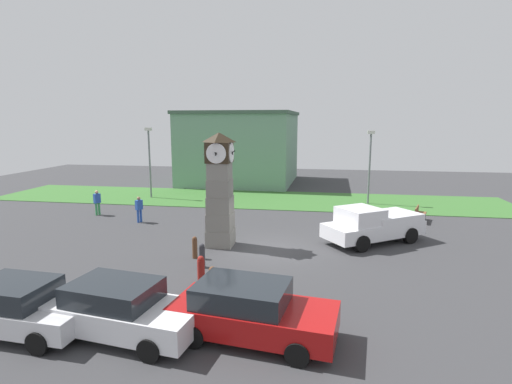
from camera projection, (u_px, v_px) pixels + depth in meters
ground_plane at (269, 249)px, 19.05m from camera, size 66.21×66.21×0.00m
clock_tower at (220, 191)px, 19.18m from camera, size 1.55×1.58×5.52m
bollard_near_tower at (213, 283)px, 13.63m from camera, size 0.29×0.29×1.17m
bollard_mid_row at (201, 268)px, 15.19m from camera, size 0.28×0.28×1.00m
bollard_far_row at (202, 255)px, 16.62m from camera, size 0.26×0.26×1.04m
bollard_end_row at (195, 247)px, 17.74m from camera, size 0.23×0.23×1.00m
car_navy_sedan at (21, 307)px, 11.48m from camera, size 4.05×2.17×1.51m
car_near_tower at (122, 309)px, 11.28m from camera, size 4.59×2.50×1.56m
car_by_building at (251, 311)px, 11.15m from camera, size 4.81×2.57×1.60m
pickup_truck at (373, 224)px, 20.01m from camera, size 5.37×4.61×1.85m
bench at (419, 213)px, 24.23m from camera, size 1.01×1.69×0.90m
pedestrian_near_bench at (139, 208)px, 24.00m from camera, size 0.40×0.47×1.58m
pedestrian_crossing_lot at (97, 201)px, 25.86m from camera, size 0.40×0.47×1.63m
street_lamp_near_road at (370, 161)px, 28.92m from camera, size 0.50×0.24×5.38m
street_lamp_far_side at (149, 157)px, 31.32m from camera, size 0.50×0.24×5.55m
warehouse_blue_far at (241, 147)px, 39.63m from camera, size 10.93×11.00×6.96m
grass_verge_far at (245, 199)px, 31.39m from camera, size 39.73×7.36×0.04m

